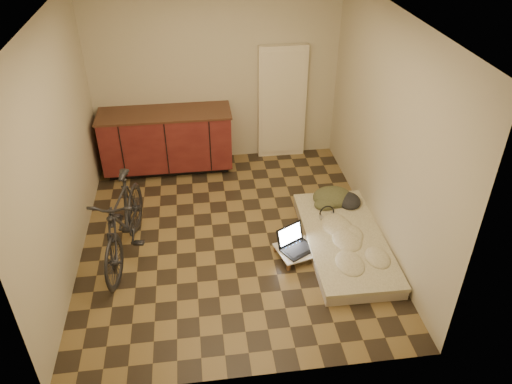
{
  "coord_description": "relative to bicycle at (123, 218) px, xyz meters",
  "views": [
    {
      "loc": [
        -0.34,
        -4.75,
        3.78
      ],
      "look_at": [
        0.32,
        0.09,
        0.55
      ],
      "focal_mm": 35.0,
      "sensor_mm": 36.0,
      "label": 1
    }
  ],
  "objects": [
    {
      "name": "cabinets",
      "position": [
        0.45,
        1.89,
        -0.06
      ],
      "size": [
        1.84,
        0.62,
        0.91
      ],
      "color": "black",
      "rests_on": "ground"
    },
    {
      "name": "room_shell",
      "position": [
        1.2,
        0.19,
        0.77
      ],
      "size": [
        3.5,
        4.0,
        2.6
      ],
      "color": "brown",
      "rests_on": "ground"
    },
    {
      "name": "clothing_pile",
      "position": [
        2.59,
        0.53,
        -0.26
      ],
      "size": [
        0.54,
        0.46,
        0.21
      ],
      "primitive_type": null,
      "rotation": [
        0.0,
        0.0,
        -0.02
      ],
      "color": "#414327",
      "rests_on": "futon"
    },
    {
      "name": "lap_desk",
      "position": [
        2.0,
        -0.26,
        -0.44
      ],
      "size": [
        0.7,
        0.55,
        0.1
      ],
      "rotation": [
        0.0,
        0.0,
        0.26
      ],
      "color": "brown",
      "rests_on": "ground"
    },
    {
      "name": "headphones",
      "position": [
        2.38,
        0.19,
        -0.3
      ],
      "size": [
        0.24,
        0.22,
        0.14
      ],
      "primitive_type": null,
      "rotation": [
        0.0,
        0.0,
        0.14
      ],
      "color": "black",
      "rests_on": "futon"
    },
    {
      "name": "futon",
      "position": [
        2.5,
        -0.19,
        -0.45
      ],
      "size": [
        0.93,
        1.87,
        0.16
      ],
      "rotation": [
        0.0,
        0.0,
        -0.02
      ],
      "color": "#B9AA94",
      "rests_on": "ground"
    },
    {
      "name": "bicycle",
      "position": [
        0.0,
        0.0,
        0.0
      ],
      "size": [
        0.73,
        1.69,
        1.06
      ],
      "primitive_type": "imported",
      "rotation": [
        0.0,
        0.0,
        -0.16
      ],
      "color": "black",
      "rests_on": "ground"
    },
    {
      "name": "mouse",
      "position": [
        2.21,
        -0.19,
        -0.41
      ],
      "size": [
        0.09,
        0.11,
        0.03
      ],
      "primitive_type": "ellipsoid",
      "rotation": [
        0.0,
        0.0,
        0.45
      ],
      "color": "white",
      "rests_on": "lap_desk"
    },
    {
      "name": "appliance_panel",
      "position": [
        2.15,
        2.13,
        0.32
      ],
      "size": [
        0.7,
        0.1,
        1.7
      ],
      "primitive_type": "cube",
      "color": "#F2E3BF",
      "rests_on": "ground"
    },
    {
      "name": "laptop",
      "position": [
        1.9,
        -0.26,
        -0.37
      ],
      "size": [
        0.47,
        0.45,
        0.25
      ],
      "rotation": [
        0.0,
        0.0,
        0.51
      ],
      "color": "black",
      "rests_on": "lap_desk"
    }
  ]
}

